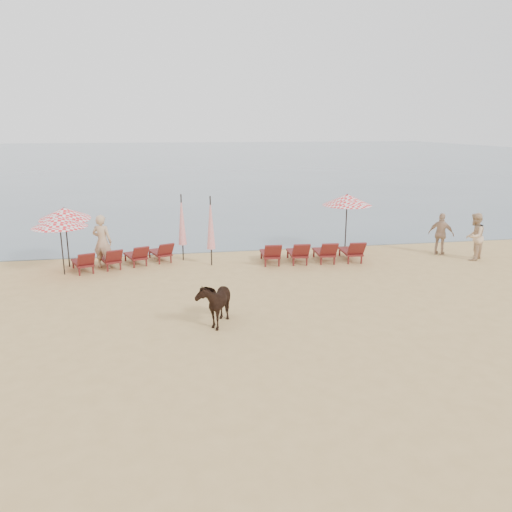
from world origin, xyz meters
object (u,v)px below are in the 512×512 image
(lounger_cluster_right, at_px, (312,252))
(umbrella_open_left_a, at_px, (59,221))
(umbrella_closed_left, at_px, (182,220))
(umbrella_open_left_b, at_px, (65,214))
(umbrella_closed_right, at_px, (211,223))
(lounger_cluster_left, at_px, (124,257))
(cow, at_px, (215,301))
(beachgoer_right_b, at_px, (441,234))
(beachgoer_left, at_px, (102,242))
(umbrella_open_right, at_px, (347,200))
(beachgoer_right_a, at_px, (474,237))

(lounger_cluster_right, xyz_separation_m, umbrella_open_left_a, (-8.96, 0.03, 1.47))
(umbrella_closed_left, bearing_deg, umbrella_open_left_b, -177.24)
(umbrella_open_left_a, relative_size, umbrella_open_left_b, 0.91)
(umbrella_open_left_a, height_order, umbrella_closed_right, umbrella_closed_right)
(lounger_cluster_left, height_order, lounger_cluster_right, lounger_cluster_right)
(lounger_cluster_left, relative_size, cow, 2.61)
(lounger_cluster_left, relative_size, beachgoer_right_b, 2.23)
(umbrella_closed_right, relative_size, beachgoer_left, 1.31)
(umbrella_open_left_b, relative_size, cow, 1.60)
(umbrella_open_right, bearing_deg, cow, -143.97)
(umbrella_open_left_a, distance_m, umbrella_closed_left, 4.35)
(lounger_cluster_left, bearing_deg, lounger_cluster_right, -25.96)
(umbrella_closed_left, height_order, umbrella_closed_right, umbrella_closed_right)
(cow, distance_m, beachgoer_right_b, 11.18)
(lounger_cluster_left, bearing_deg, beachgoer_right_b, -22.16)
(umbrella_open_left_b, xyz_separation_m, umbrella_open_right, (10.77, 0.28, 0.18))
(cow, relative_size, beachgoer_right_a, 0.79)
(lounger_cluster_right, xyz_separation_m, umbrella_open_right, (1.81, 1.32, 1.76))
(umbrella_closed_right, height_order, beachgoer_right_b, umbrella_closed_right)
(lounger_cluster_right, distance_m, umbrella_open_right, 2.84)
(beachgoer_left, bearing_deg, beachgoer_right_b, -159.98)
(cow, bearing_deg, umbrella_closed_right, 107.52)
(lounger_cluster_right, distance_m, beachgoer_right_b, 5.47)
(lounger_cluster_left, height_order, beachgoer_right_b, beachgoer_right_b)
(lounger_cluster_right, bearing_deg, beachgoer_left, 178.62)
(lounger_cluster_right, distance_m, umbrella_closed_right, 3.97)
(umbrella_open_left_b, height_order, cow, umbrella_open_left_b)
(umbrella_closed_left, xyz_separation_m, beachgoer_left, (-2.90, -0.58, -0.59))
(umbrella_closed_right, xyz_separation_m, beachgoer_left, (-3.91, 0.33, -0.61))
(beachgoer_right_b, bearing_deg, cow, 72.37)
(umbrella_open_left_a, height_order, umbrella_closed_left, umbrella_closed_left)
(cow, bearing_deg, beachgoer_right_b, 52.14)
(lounger_cluster_left, height_order, beachgoer_left, beachgoer_left)
(lounger_cluster_left, xyz_separation_m, umbrella_open_right, (8.77, 0.63, 1.79))
(umbrella_closed_right, relative_size, beachgoer_right_b, 1.54)
(umbrella_open_right, height_order, umbrella_closed_left, umbrella_closed_left)
(umbrella_open_left_b, xyz_separation_m, umbrella_closed_left, (4.17, 0.20, -0.42))
(umbrella_closed_right, distance_m, beachgoer_right_b, 9.25)
(lounger_cluster_right, bearing_deg, umbrella_open_left_a, -176.72)
(cow, height_order, beachgoer_left, beachgoer_left)
(umbrella_open_left_a, bearing_deg, umbrella_closed_right, 8.10)
(lounger_cluster_right, relative_size, beachgoer_right_a, 2.11)
(umbrella_closed_left, bearing_deg, umbrella_open_left_a, -163.85)
(umbrella_open_left_b, xyz_separation_m, cow, (4.76, -6.39, -1.38))
(cow, bearing_deg, beachgoer_left, 141.94)
(lounger_cluster_left, distance_m, umbrella_open_right, 8.97)
(umbrella_closed_left, bearing_deg, umbrella_open_right, 0.72)
(lounger_cluster_left, height_order, umbrella_open_left_a, umbrella_open_left_a)
(umbrella_open_left_a, bearing_deg, beachgoer_right_b, 5.87)
(cow, bearing_deg, umbrella_open_right, 69.80)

